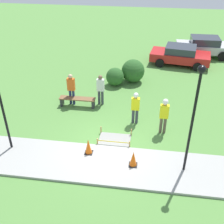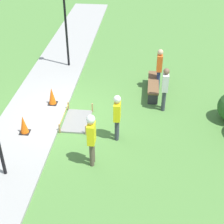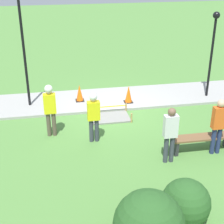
# 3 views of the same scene
# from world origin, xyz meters

# --- Properties ---
(ground_plane) EXTENTS (60.00, 60.00, 0.00)m
(ground_plane) POSITION_xyz_m (0.00, 0.00, 0.00)
(ground_plane) COLOR #51843D
(sidewalk) EXTENTS (28.00, 2.34, 0.10)m
(sidewalk) POSITION_xyz_m (0.00, -1.17, 0.05)
(sidewalk) COLOR #9E9E99
(sidewalk) RESTS_ON ground_plane
(wet_concrete_patch) EXTENTS (1.49, 0.99, 0.37)m
(wet_concrete_patch) POSITION_xyz_m (0.30, 0.55, 0.04)
(wet_concrete_patch) COLOR gray
(wet_concrete_patch) RESTS_ON ground_plane
(traffic_cone_near_patch) EXTENTS (0.34, 0.34, 0.71)m
(traffic_cone_near_patch) POSITION_xyz_m (-0.67, -0.61, 0.45)
(traffic_cone_near_patch) COLOR black
(traffic_cone_near_patch) RESTS_ON sidewalk
(traffic_cone_far_patch) EXTENTS (0.34, 0.34, 0.69)m
(traffic_cone_far_patch) POSITION_xyz_m (1.27, -1.11, 0.44)
(traffic_cone_far_patch) COLOR black
(traffic_cone_far_patch) RESTS_ON sidewalk
(park_bench) EXTENTS (1.97, 0.44, 0.51)m
(park_bench) POSITION_xyz_m (-2.14, 3.31, 0.37)
(park_bench) COLOR #2D2D33
(park_bench) RESTS_ON ground_plane
(worker_supervisor) EXTENTS (0.40, 0.25, 1.71)m
(worker_supervisor) POSITION_xyz_m (1.10, 2.11, 1.01)
(worker_supervisor) COLOR #383D47
(worker_supervisor) RESTS_ON ground_plane
(worker_assistant) EXTENTS (0.40, 0.26, 1.83)m
(worker_assistant) POSITION_xyz_m (2.47, 1.47, 1.10)
(worker_assistant) COLOR brown
(worker_assistant) RESTS_ON ground_plane
(bystander_in_orange_shirt) EXTENTS (0.40, 0.24, 1.81)m
(bystander_in_orange_shirt) POSITION_xyz_m (-2.49, 3.52, 1.03)
(bystander_in_orange_shirt) COLOR navy
(bystander_in_orange_shirt) RESTS_ON ground_plane
(bystander_in_gray_shirt) EXTENTS (0.40, 0.23, 1.76)m
(bystander_in_gray_shirt) POSITION_xyz_m (-0.91, 3.72, 1.00)
(bystander_in_gray_shirt) COLOR #383D47
(bystander_in_gray_shirt) RESTS_ON ground_plane
(lamppost_near) EXTENTS (0.28, 0.28, 4.43)m
(lamppost_near) POSITION_xyz_m (3.29, -1.05, 2.95)
(lamppost_near) COLOR black
(lamppost_near) RESTS_ON sidewalk
(lamppost_far) EXTENTS (0.28, 0.28, 3.50)m
(lamppost_far) POSITION_xyz_m (-4.12, -0.70, 2.43)
(lamppost_far) COLOR black
(lamppost_far) RESTS_ON sidewalk
(parked_car_red) EXTENTS (4.43, 2.55, 1.38)m
(parked_car_red) POSITION_xyz_m (3.78, 10.29, 0.72)
(parked_car_red) COLOR red
(parked_car_red) RESTS_ON ground_plane
(parked_car_silver) EXTENTS (4.22, 2.08, 1.49)m
(parked_car_silver) POSITION_xyz_m (5.72, 12.30, 0.79)
(parked_car_silver) COLOR #BCBCC1
(parked_car_silver) RESTS_ON ground_plane
(shrub_rounded_near) EXTENTS (1.13, 1.13, 1.13)m
(shrub_rounded_near) POSITION_xyz_m (-0.44, 6.22, 0.57)
(shrub_rounded_near) COLOR #285623
(shrub_rounded_near) RESTS_ON ground_plane
(shrub_rounded_mid) EXTENTS (1.46, 1.46, 1.46)m
(shrub_rounded_mid) POSITION_xyz_m (0.62, 6.90, 0.73)
(shrub_rounded_mid) COLOR #285623
(shrub_rounded_mid) RESTS_ON ground_plane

